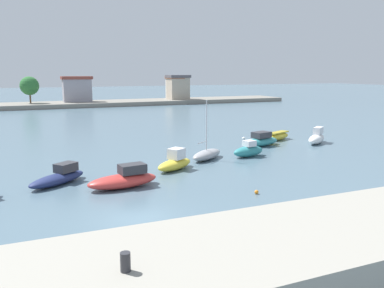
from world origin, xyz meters
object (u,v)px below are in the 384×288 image
at_px(moored_boat_2, 124,179).
at_px(moored_boat_6, 261,141).
at_px(moored_boat_1, 59,177).
at_px(mooring_buoy_0, 244,138).
at_px(moored_boat_3, 175,162).
at_px(mooring_buoy_1, 256,192).
at_px(moored_boat_5, 248,151).
at_px(moored_boat_8, 317,138).
at_px(moored_boat_7, 278,136).
at_px(mooring_bollard, 125,262).
at_px(moored_boat_4, 207,154).

relative_size(moored_boat_2, moored_boat_6, 1.01).
xyz_separation_m(moored_boat_1, mooring_buoy_0, (22.30, 11.18, -0.30)).
bearing_deg(moored_boat_1, mooring_buoy_0, -10.47).
relative_size(moored_boat_3, mooring_buoy_1, 15.22).
distance_m(moored_boat_5, moored_boat_8, 11.48).
bearing_deg(moored_boat_1, moored_boat_5, -28.31).
relative_size(moored_boat_1, moored_boat_7, 1.20).
bearing_deg(mooring_bollard, mooring_buoy_1, 43.20).
distance_m(moored_boat_2, mooring_buoy_0, 22.87).
distance_m(moored_boat_3, moored_boat_4, 4.89).
relative_size(mooring_bollard, moored_boat_1, 0.12).
xyz_separation_m(moored_boat_2, moored_boat_3, (5.22, 3.48, 0.03)).
xyz_separation_m(moored_boat_4, moored_boat_8, (15.27, 2.73, 0.18)).
height_order(moored_boat_3, moored_boat_6, moored_boat_3).
distance_m(moored_boat_2, moored_boat_5, 14.73).
bearing_deg(mooring_buoy_0, moored_boat_6, -92.31).
distance_m(moored_boat_5, mooring_buoy_1, 12.19).
bearing_deg(moored_boat_5, moored_boat_8, 5.14).
bearing_deg(moored_boat_1, mooring_bollard, -126.30).
bearing_deg(moored_boat_2, moored_boat_4, 25.29).
bearing_deg(mooring_buoy_1, mooring_buoy_0, 61.66).
height_order(moored_boat_1, moored_boat_8, moored_boat_8).
bearing_deg(moored_boat_7, mooring_bollard, -154.70).
bearing_deg(moored_boat_6, mooring_buoy_0, 72.27).
distance_m(moored_boat_3, moored_boat_6, 14.26).
bearing_deg(moored_boat_7, moored_boat_3, -174.37).
relative_size(mooring_bollard, moored_boat_4, 0.11).
xyz_separation_m(moored_boat_2, moored_boat_8, (24.67, 8.73, 0.08)).
distance_m(moored_boat_2, moored_boat_7, 25.31).
relative_size(mooring_bollard, moored_boat_7, 0.15).
bearing_deg(mooring_bollard, moored_boat_4, 58.99).
xyz_separation_m(mooring_bollard, moored_boat_7, (25.96, 28.62, -1.98)).
relative_size(moored_boat_4, mooring_buoy_1, 20.31).
bearing_deg(moored_boat_1, moored_boat_2, -70.68).
height_order(moored_boat_3, moored_boat_7, moored_boat_3).
distance_m(moored_boat_6, moored_boat_7, 4.81).
bearing_deg(moored_boat_6, moored_boat_5, -149.84).
distance_m(mooring_bollard, moored_boat_5, 27.99).
relative_size(moored_boat_2, moored_boat_5, 1.44).
height_order(moored_boat_5, mooring_buoy_1, moored_boat_5).
xyz_separation_m(moored_boat_7, mooring_buoy_0, (-3.92, 1.50, -0.27)).
height_order(mooring_bollard, mooring_buoy_0, mooring_bollard).
relative_size(moored_boat_7, moored_boat_8, 0.95).
distance_m(moored_boat_3, moored_boat_8, 20.15).
bearing_deg(moored_boat_3, moored_boat_2, -178.02).
bearing_deg(moored_boat_7, moored_boat_5, -162.97).
height_order(moored_boat_4, moored_boat_8, moored_boat_4).
distance_m(moored_boat_8, mooring_buoy_1, 21.85).
xyz_separation_m(moored_boat_6, mooring_buoy_1, (-10.14, -15.07, -0.46)).
bearing_deg(mooring_bollard, mooring_buoy_0, 53.82).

